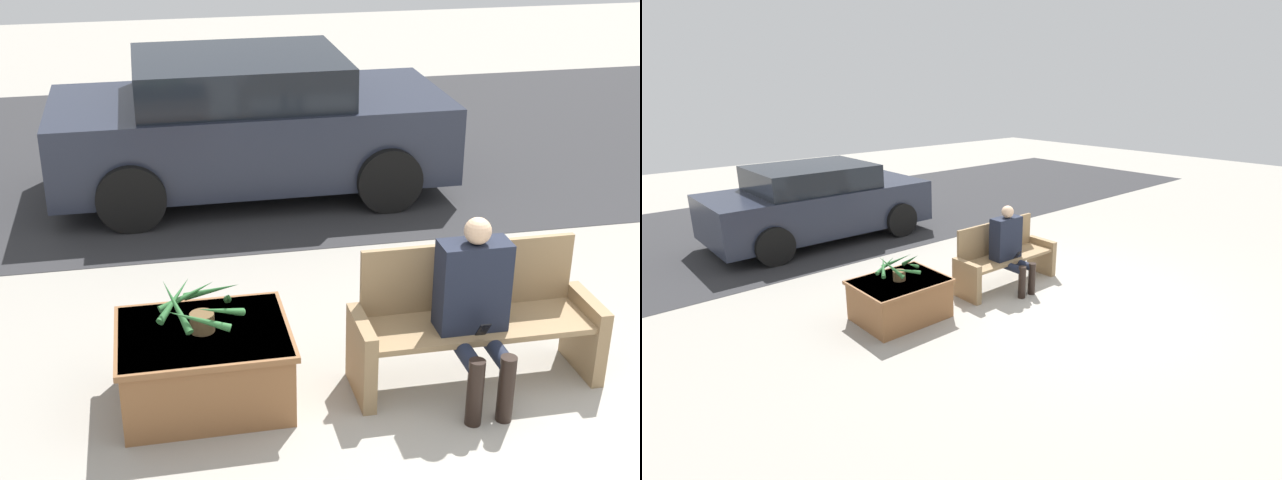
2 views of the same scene
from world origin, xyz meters
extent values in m
plane|color=#9E998E|center=(0.00, 0.00, 0.00)|extent=(30.00, 30.00, 0.00)
cube|color=#2D2D30|center=(0.00, 6.18, 0.00)|extent=(20.00, 6.00, 0.01)
cube|color=#8C704C|center=(-1.02, 0.89, 0.27)|extent=(0.09, 0.51, 0.55)
cube|color=#8C704C|center=(0.54, 0.89, 0.27)|extent=(0.09, 0.51, 0.55)
cube|color=#8C704C|center=(-0.24, 0.89, 0.43)|extent=(1.48, 0.47, 0.04)
cube|color=#8C704C|center=(-0.24, 1.12, 0.69)|extent=(1.48, 0.04, 0.48)
cube|color=black|center=(-0.31, 0.85, 0.75)|extent=(0.45, 0.22, 0.60)
sphere|color=tan|center=(-0.31, 0.83, 1.14)|extent=(0.17, 0.17, 0.17)
cylinder|color=black|center=(-0.41, 0.64, 0.39)|extent=(0.11, 0.42, 0.11)
cylinder|color=black|center=(-0.21, 0.64, 0.39)|extent=(0.11, 0.42, 0.11)
cylinder|color=black|center=(-0.41, 0.43, 0.23)|extent=(0.10, 0.10, 0.46)
cylinder|color=black|center=(-0.21, 0.43, 0.23)|extent=(0.10, 0.10, 0.46)
cube|color=black|center=(-0.31, 0.62, 0.55)|extent=(0.07, 0.09, 0.12)
cube|color=brown|center=(-2.03, 1.02, 0.26)|extent=(1.05, 0.83, 0.52)
cube|color=brown|center=(-2.03, 1.02, 0.50)|extent=(1.10, 0.88, 0.04)
cylinder|color=brown|center=(-2.03, 1.02, 0.58)|extent=(0.16, 0.16, 0.12)
cone|color=#2D6B33|center=(-1.86, 1.01, 0.74)|extent=(0.07, 0.37, 0.25)
cone|color=#2D6B33|center=(-1.95, 1.19, 0.71)|extent=(0.38, 0.22, 0.19)
cone|color=#2D6B33|center=(-2.11, 1.20, 0.68)|extent=(0.39, 0.21, 0.14)
cone|color=#2D6B33|center=(-2.19, 1.13, 0.70)|extent=(0.26, 0.36, 0.18)
cone|color=#2D6B33|center=(-2.18, 0.96, 0.74)|extent=(0.19, 0.36, 0.25)
cone|color=#2D6B33|center=(-2.06, 0.84, 0.70)|extent=(0.40, 0.11, 0.17)
cone|color=#2D6B33|center=(-1.92, 0.88, 0.72)|extent=(0.33, 0.28, 0.22)
cube|color=#232838|center=(-1.23, 4.85, 0.60)|extent=(3.99, 1.80, 0.78)
cube|color=black|center=(-1.33, 4.85, 1.20)|extent=(2.07, 1.66, 0.42)
cylinder|color=black|center=(0.01, 3.95, 0.32)|extent=(0.65, 0.18, 0.65)
cylinder|color=black|center=(0.01, 5.75, 0.32)|extent=(0.65, 0.18, 0.65)
cylinder|color=black|center=(-2.46, 3.95, 0.32)|extent=(0.65, 0.18, 0.65)
cylinder|color=black|center=(-2.46, 5.75, 0.32)|extent=(0.65, 0.18, 0.65)
camera|label=1|loc=(-2.28, -3.92, 3.33)|focal=50.00mm
camera|label=2|loc=(-5.24, -3.81, 2.86)|focal=28.00mm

